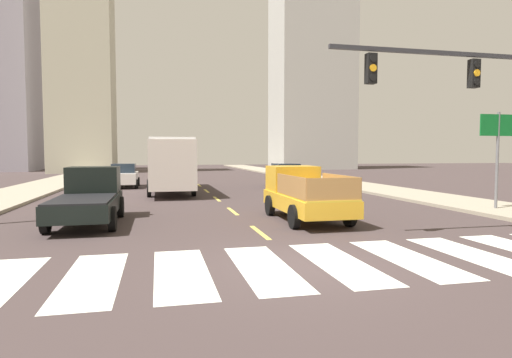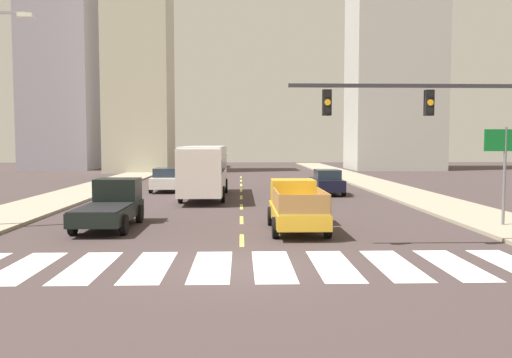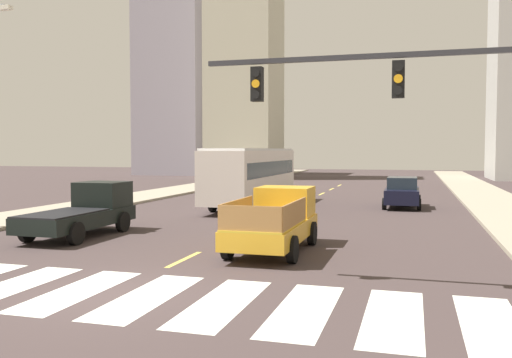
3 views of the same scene
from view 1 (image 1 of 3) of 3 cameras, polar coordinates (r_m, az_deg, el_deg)
The scene contains 26 objects.
ground_plane at distance 9.81m, azimuth 6.06°, elevation -11.25°, with size 160.00×160.00×0.00m, color #3E3232.
sidewalk_right at distance 30.64m, azimuth 15.03°, elevation -1.14°, with size 3.87×110.00×0.15m, color gray.
sidewalk_left at distance 28.27m, azimuth -29.63°, elevation -1.86°, with size 3.87×110.00×0.15m, color gray.
crosswalk_stripe_2 at distance 9.40m, azimuth -20.89°, elevation -12.11°, with size 1.12×3.96×0.01m, color silver.
crosswalk_stripe_3 at distance 9.32m, azimuth -9.85°, elevation -12.06°, with size 1.12×3.96×0.01m, color silver.
crosswalk_stripe_4 at distance 9.57m, azimuth 0.96°, elevation -11.59°, with size 1.12×3.96×0.01m, color silver.
crosswalk_stripe_5 at distance 10.12m, azimuth 10.86°, elevation -10.81°, with size 1.12×3.96×0.01m, color silver.
crosswalk_stripe_6 at distance 10.94m, azimuth 19.47°, elevation -9.87°, with size 1.12×3.96×0.01m, color silver.
crosswalk_stripe_7 at distance 11.96m, azimuth 26.70°, elevation -8.90°, with size 1.12×3.96×0.01m, color silver.
lane_dash_0 at distance 13.56m, azimuth 0.51°, elevation -7.09°, with size 0.16×2.40×0.01m, color #D8C34F.
lane_dash_1 at distance 18.40m, azimuth -3.12°, elevation -4.28°, with size 0.16×2.40×0.01m, color #D8C34F.
lane_dash_2 at distance 23.31m, azimuth -5.22°, elevation -2.65°, with size 0.16×2.40×0.01m, color #D8C34F.
lane_dash_3 at distance 28.25m, azimuth -6.58°, elevation -1.58°, with size 0.16×2.40×0.01m, color #D8C34F.
lane_dash_4 at distance 33.21m, azimuth -7.54°, elevation -0.83°, with size 0.16×2.40×0.01m, color #D8C34F.
lane_dash_5 at distance 38.17m, azimuth -8.25°, elevation -0.27°, with size 0.16×2.40×0.01m, color #D8C34F.
lane_dash_6 at distance 43.15m, azimuth -8.79°, elevation 0.16°, with size 0.16×2.40×0.01m, color #D8C34F.
lane_dash_7 at distance 48.13m, azimuth -9.23°, elevation 0.50°, with size 0.16×2.40×0.01m, color #D8C34F.
pickup_stakebed at distance 16.30m, azimuth 6.19°, elevation -2.00°, with size 2.18×5.20×1.96m.
pickup_dark at distance 16.51m, azimuth -21.26°, elevation -2.21°, with size 2.18×5.20×1.96m.
city_bus at distance 27.83m, azimuth -11.36°, elevation 2.32°, with size 2.72×10.80×3.32m.
sedan_far at distance 32.35m, azimuth -17.09°, elevation 0.45°, with size 2.02×4.40×1.72m.
sedan_near_right at distance 31.10m, azimuth 3.89°, elevation 0.48°, with size 2.02×4.40×1.72m.
traffic_signal_gantry at distance 15.30m, azimuth 30.06°, elevation 9.36°, with size 8.48×0.27×6.00m.
direction_sign_green at distance 20.74m, azimuth 29.40°, elevation 4.54°, with size 1.70×0.12×4.20m.
tower_tall_centre at distance 68.89m, azimuth 7.39°, elevation 14.14°, with size 11.50×9.06×30.49m, color #AEACA6.
block_mid_right at distance 59.78m, azimuth -22.14°, elevation 14.09°, with size 7.51×7.37×27.47m, color #B7B29A.
Camera 1 is at (-3.10, -8.97, 2.50)m, focal length 30.14 mm.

